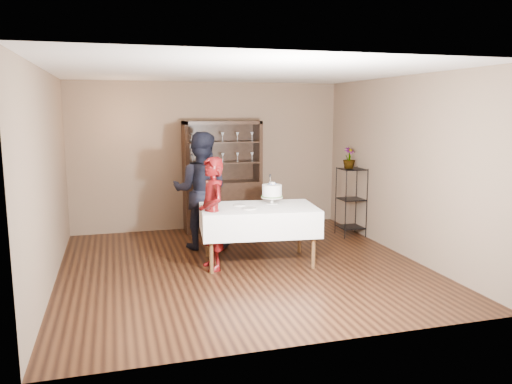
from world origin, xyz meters
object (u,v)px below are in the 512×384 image
at_px(china_hutch, 222,194).
at_px(plant_etagere, 351,199).
at_px(cake, 272,192).
at_px(potted_plant, 349,158).
at_px(cake_table, 258,220).
at_px(woman, 212,214).
at_px(man, 201,191).

xyz_separation_m(china_hutch, plant_etagere, (2.08, -1.05, -0.01)).
xyz_separation_m(cake, potted_plant, (1.71, 0.95, 0.37)).
bearing_deg(cake_table, potted_plant, 29.56).
bearing_deg(woman, man, 169.56).
relative_size(china_hutch, cake_table, 1.14).
height_order(man, cake, man).
bearing_deg(plant_etagere, cake_table, -151.85).
xyz_separation_m(china_hutch, cake, (0.33, -1.96, 0.34)).
bearing_deg(cake_table, plant_etagere, 28.15).
distance_m(china_hutch, cake_table, 2.13).
height_order(woman, cake, woman).
relative_size(plant_etagere, man, 0.64).
bearing_deg(cake, plant_etagere, 27.48).
distance_m(plant_etagere, man, 2.69).
height_order(china_hutch, cake, china_hutch).
relative_size(man, potted_plant, 5.05).
bearing_deg(potted_plant, plant_etagere, -42.44).
height_order(man, potted_plant, man).
xyz_separation_m(plant_etagere, cake_table, (-2.01, -1.07, -0.02)).
distance_m(woman, man, 1.12).
relative_size(china_hutch, plant_etagere, 1.67).
bearing_deg(china_hutch, potted_plant, -26.43).
bearing_deg(china_hutch, plant_etagere, -26.83).
bearing_deg(potted_plant, man, -177.53).
relative_size(plant_etagere, potted_plant, 3.26).
height_order(china_hutch, plant_etagere, china_hutch).
bearing_deg(cake, man, 137.53).
height_order(china_hutch, cake_table, china_hutch).
xyz_separation_m(cake_table, woman, (-0.70, -0.11, 0.15)).
height_order(plant_etagere, cake_table, plant_etagere).
xyz_separation_m(plant_etagere, man, (-2.67, -0.07, 0.28)).
bearing_deg(potted_plant, cake_table, -150.44).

